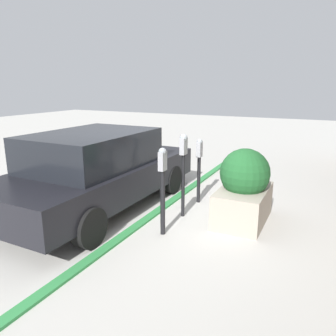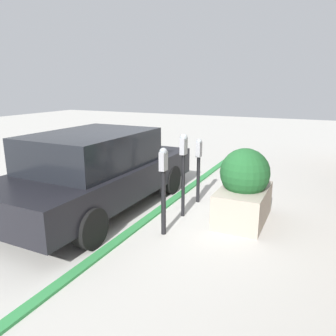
{
  "view_description": "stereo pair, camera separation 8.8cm",
  "coord_description": "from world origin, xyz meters",
  "px_view_note": "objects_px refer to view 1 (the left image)",
  "views": [
    {
      "loc": [
        -5.27,
        -2.74,
        2.41
      ],
      "look_at": [
        0.0,
        -0.14,
        0.91
      ],
      "focal_mm": 35.0,
      "sensor_mm": 36.0,
      "label": 1
    },
    {
      "loc": [
        -5.3,
        -2.66,
        2.41
      ],
      "look_at": [
        0.0,
        -0.14,
        0.91
      ],
      "focal_mm": 35.0,
      "sensor_mm": 36.0,
      "label": 2
    }
  ],
  "objects_px": {
    "parking_meter_middle": "(199,162)",
    "parked_car_front": "(97,170)",
    "planter_box": "(244,189)",
    "parking_meter_nearest": "(163,182)",
    "parking_meter_second": "(183,161)"
  },
  "relations": [
    {
      "from": "parking_meter_nearest",
      "to": "parking_meter_second",
      "type": "height_order",
      "value": "parking_meter_second"
    },
    {
      "from": "parking_meter_nearest",
      "to": "planter_box",
      "type": "relative_size",
      "value": 1.07
    },
    {
      "from": "parked_car_front",
      "to": "parking_meter_second",
      "type": "bearing_deg",
      "value": -76.83
    },
    {
      "from": "parking_meter_middle",
      "to": "parked_car_front",
      "type": "relative_size",
      "value": 0.29
    },
    {
      "from": "parking_meter_middle",
      "to": "parking_meter_nearest",
      "type": "bearing_deg",
      "value": -179.25
    },
    {
      "from": "parking_meter_nearest",
      "to": "parked_car_front",
      "type": "height_order",
      "value": "parked_car_front"
    },
    {
      "from": "parking_meter_nearest",
      "to": "parked_car_front",
      "type": "distance_m",
      "value": 1.75
    },
    {
      "from": "planter_box",
      "to": "parking_meter_middle",
      "type": "bearing_deg",
      "value": 62.2
    },
    {
      "from": "planter_box",
      "to": "parking_meter_nearest",
      "type": "bearing_deg",
      "value": 136.75
    },
    {
      "from": "parking_meter_middle",
      "to": "planter_box",
      "type": "relative_size",
      "value": 0.99
    },
    {
      "from": "planter_box",
      "to": "parked_car_front",
      "type": "bearing_deg",
      "value": 103.12
    },
    {
      "from": "planter_box",
      "to": "parked_car_front",
      "type": "height_order",
      "value": "parked_car_front"
    },
    {
      "from": "parking_meter_nearest",
      "to": "parking_meter_middle",
      "type": "distance_m",
      "value": 1.68
    },
    {
      "from": "parking_meter_nearest",
      "to": "parking_meter_middle",
      "type": "height_order",
      "value": "parking_meter_nearest"
    },
    {
      "from": "parking_meter_nearest",
      "to": "parked_car_front",
      "type": "relative_size",
      "value": 0.31
    }
  ]
}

